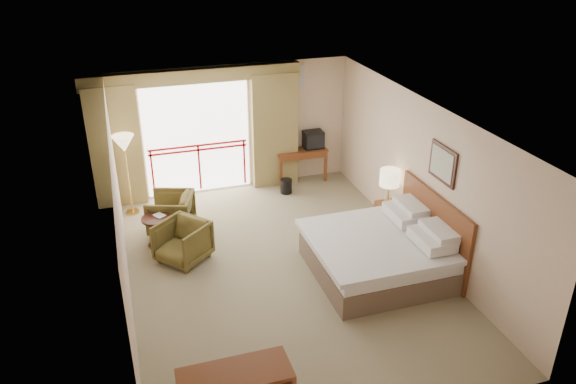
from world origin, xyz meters
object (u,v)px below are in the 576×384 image
object	(u,v)px
bed	(380,253)
floor_lamp	(124,147)
tv	(313,139)
wastebasket	(286,186)
desk	(299,155)
armchair_near	(184,260)
armchair_far	(173,230)
side_table	(157,227)
nightstand	(388,217)
table_lamp	(390,178)

from	to	relation	value
bed	floor_lamp	size ratio (longest dim) A/B	1.29
bed	tv	world-z (taller)	tv
wastebasket	floor_lamp	distance (m)	3.47
desk	floor_lamp	xyz separation A→B (m)	(-3.74, -0.54, 0.84)
armchair_near	wastebasket	bearing A→B (deg)	88.03
desk	armchair_near	xyz separation A→B (m)	(-3.00, -2.62, -0.58)
armchair_far	bed	bearing A→B (deg)	70.12
desk	wastebasket	distance (m)	0.90
armchair_near	side_table	distance (m)	0.82
desk	armchair_far	size ratio (longest dim) A/B	1.40
bed	side_table	world-z (taller)	bed
armchair_far	armchair_near	xyz separation A→B (m)	(0.06, -1.11, 0.00)
nightstand	table_lamp	world-z (taller)	table_lamp
wastebasket	armchair_near	xyz separation A→B (m)	(-2.50, -2.01, -0.16)
nightstand	table_lamp	size ratio (longest dim) A/B	0.82
tv	nightstand	bearing A→B (deg)	-86.78
wastebasket	armchair_near	world-z (taller)	armchair_near
desk	armchair_far	bearing A→B (deg)	-150.10
bed	wastebasket	distance (m)	3.44
table_lamp	side_table	bearing A→B (deg)	170.82
nightstand	side_table	bearing A→B (deg)	170.69
armchair_near	tv	bearing A→B (deg)	87.05
tv	armchair_near	xyz separation A→B (m)	(-3.30, -2.57, -0.94)
tv	wastebasket	xyz separation A→B (m)	(-0.80, -0.56, -0.78)
armchair_near	side_table	world-z (taller)	side_table
desk	wastebasket	size ratio (longest dim) A/B	3.64
side_table	nightstand	bearing A→B (deg)	-9.84
table_lamp	armchair_near	size ratio (longest dim) A/B	0.83
armchair_near	table_lamp	bearing A→B (deg)	48.22
bed	armchair_far	size ratio (longest dim) A/B	2.61
table_lamp	side_table	xyz separation A→B (m)	(-4.20, 0.68, -0.66)
nightstand	armchair_far	distance (m)	4.10
tv	side_table	size ratio (longest dim) A/B	0.76
table_lamp	armchair_near	world-z (taller)	table_lamp
table_lamp	desk	world-z (taller)	table_lamp
tv	floor_lamp	distance (m)	4.09
table_lamp	desk	bearing A→B (deg)	107.34
desk	side_table	size ratio (longest dim) A/B	2.00
bed	nightstand	xyz separation A→B (m)	(0.79, 1.27, -0.11)
nightstand	armchair_far	bearing A→B (deg)	163.11
side_table	armchair_near	bearing A→B (deg)	-59.32
nightstand	side_table	world-z (taller)	side_table
side_table	floor_lamp	bearing A→B (deg)	104.18
bed	desk	xyz separation A→B (m)	(-0.05, 4.00, 0.20)
wastebasket	tv	bearing A→B (deg)	34.67
nightstand	floor_lamp	distance (m)	5.20
desk	wastebasket	xyz separation A→B (m)	(-0.50, -0.61, -0.42)
wastebasket	side_table	bearing A→B (deg)	-154.00
bed	desk	size ratio (longest dim) A/B	1.86
bed	floor_lamp	bearing A→B (deg)	137.58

